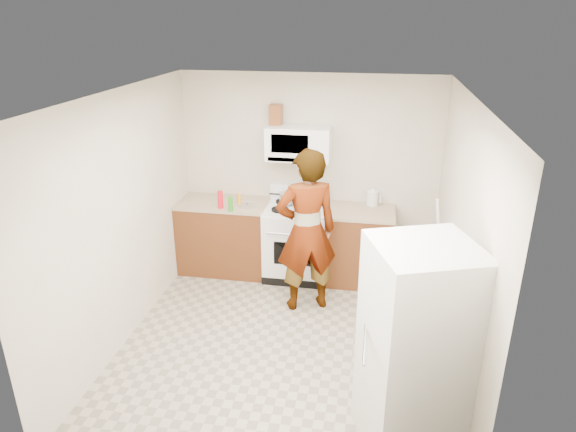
% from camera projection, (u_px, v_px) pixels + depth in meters
% --- Properties ---
extents(floor, '(3.60, 3.60, 0.00)m').
position_uv_depth(floor, '(283.00, 343.00, 5.25)').
color(floor, gray).
rests_on(floor, ground).
extents(back_wall, '(3.20, 0.02, 2.50)m').
position_uv_depth(back_wall, '(309.00, 175.00, 6.43)').
color(back_wall, beige).
rests_on(back_wall, floor).
extents(right_wall, '(0.02, 3.60, 2.50)m').
position_uv_depth(right_wall, '(459.00, 244.00, 4.54)').
color(right_wall, beige).
rests_on(right_wall, floor).
extents(cabinet_left, '(1.12, 0.62, 0.90)m').
position_uv_depth(cabinet_left, '(225.00, 237.00, 6.62)').
color(cabinet_left, brown).
rests_on(cabinet_left, floor).
extents(counter_left, '(1.14, 0.64, 0.03)m').
position_uv_depth(counter_left, '(223.00, 203.00, 6.44)').
color(counter_left, tan).
rests_on(counter_left, cabinet_left).
extents(cabinet_right, '(0.80, 0.62, 0.90)m').
position_uv_depth(cabinet_right, '(359.00, 247.00, 6.34)').
color(cabinet_right, brown).
rests_on(cabinet_right, floor).
extents(counter_right, '(0.82, 0.64, 0.03)m').
position_uv_depth(counter_right, '(361.00, 212.00, 6.17)').
color(counter_right, tan).
rests_on(counter_right, cabinet_right).
extents(gas_range, '(0.76, 0.65, 1.13)m').
position_uv_depth(gas_range, '(296.00, 240.00, 6.45)').
color(gas_range, white).
rests_on(gas_range, floor).
extents(microwave, '(0.76, 0.38, 0.40)m').
position_uv_depth(microwave, '(299.00, 143.00, 6.11)').
color(microwave, white).
rests_on(microwave, back_wall).
extents(person, '(0.80, 0.67, 1.86)m').
position_uv_depth(person, '(307.00, 231.00, 5.59)').
color(person, tan).
rests_on(person, floor).
extents(fridge, '(0.90, 0.90, 1.70)m').
position_uv_depth(fridge, '(416.00, 351.00, 3.75)').
color(fridge, silver).
rests_on(fridge, floor).
extents(kettle, '(0.18, 0.18, 0.17)m').
position_uv_depth(kettle, '(372.00, 198.00, 6.31)').
color(kettle, silver).
rests_on(kettle, counter_right).
extents(jug, '(0.15, 0.15, 0.24)m').
position_uv_depth(jug, '(276.00, 115.00, 6.09)').
color(jug, brown).
rests_on(jug, microwave).
extents(saucepan, '(0.23, 0.23, 0.12)m').
position_uv_depth(saucepan, '(288.00, 198.00, 6.35)').
color(saucepan, silver).
rests_on(saucepan, gas_range).
extents(tray, '(0.27, 0.20, 0.05)m').
position_uv_depth(tray, '(303.00, 208.00, 6.19)').
color(tray, white).
rests_on(tray, gas_range).
extents(bottle_spray, '(0.07, 0.07, 0.22)m').
position_uv_depth(bottle_spray, '(220.00, 200.00, 6.20)').
color(bottle_spray, red).
rests_on(bottle_spray, counter_left).
extents(bottle_hot_sauce, '(0.05, 0.05, 0.14)m').
position_uv_depth(bottle_hot_sauce, '(239.00, 199.00, 6.33)').
color(bottle_hot_sauce, orange).
rests_on(bottle_hot_sauce, counter_left).
extents(bottle_green_cap, '(0.06, 0.06, 0.18)m').
position_uv_depth(bottle_green_cap, '(231.00, 204.00, 6.10)').
color(bottle_green_cap, '#248618').
rests_on(bottle_green_cap, counter_left).
extents(pot_lid, '(0.26, 0.26, 0.01)m').
position_uv_depth(pot_lid, '(247.00, 205.00, 6.32)').
color(pot_lid, white).
rests_on(pot_lid, counter_left).
extents(broom, '(0.23, 0.21, 1.35)m').
position_uv_depth(broom, '(439.00, 255.00, 5.61)').
color(broom, white).
rests_on(broom, floor).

